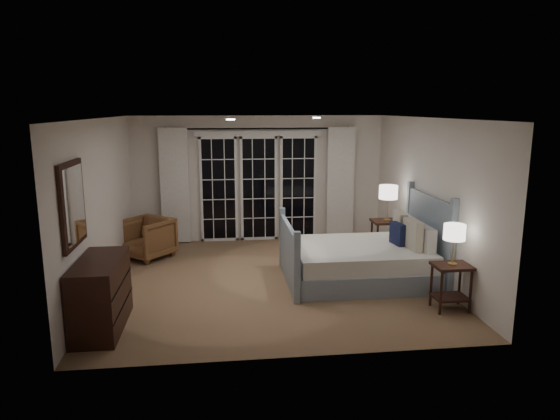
{
  "coord_description": "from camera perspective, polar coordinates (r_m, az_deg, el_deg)",
  "views": [
    {
      "loc": [
        -0.75,
        -7.41,
        2.65
      ],
      "look_at": [
        0.17,
        0.31,
        1.05
      ],
      "focal_mm": 32.0,
      "sensor_mm": 36.0,
      "label": 1
    }
  ],
  "objects": [
    {
      "name": "downlight_a",
      "position": [
        8.16,
        4.21,
        10.47
      ],
      "size": [
        0.12,
        0.12,
        0.01
      ],
      "primitive_type": "cylinder",
      "color": "white",
      "rests_on": "ceiling"
    },
    {
      "name": "mirror",
      "position": [
        6.26,
        -22.59,
        0.59
      ],
      "size": [
        0.05,
        0.85,
        1.0
      ],
      "color": "#321910",
      "rests_on": "wall_left"
    },
    {
      "name": "french_doors",
      "position": [
        10.02,
        -2.44,
        2.65
      ],
      "size": [
        2.5,
        0.04,
        2.2
      ],
      "color": "black",
      "rests_on": "wall_back"
    },
    {
      "name": "downlight_b",
      "position": [
        7.02,
        -5.67,
        10.25
      ],
      "size": [
        0.12,
        0.12,
        0.01
      ],
      "primitive_type": "cylinder",
      "color": "white",
      "rests_on": "ceiling"
    },
    {
      "name": "bed",
      "position": [
        7.9,
        9.45,
        -5.6
      ],
      "size": [
        2.26,
        1.63,
        1.32
      ],
      "color": "gray",
      "rests_on": "floor"
    },
    {
      "name": "nightstand_left",
      "position": [
        7.04,
        18.97,
        -7.58
      ],
      "size": [
        0.48,
        0.38,
        0.63
      ],
      "color": "#321910",
      "rests_on": "floor"
    },
    {
      "name": "ceiling",
      "position": [
        7.45,
        -1.04,
        10.46
      ],
      "size": [
        5.0,
        5.0,
        0.0
      ],
      "primitive_type": "plane",
      "rotation": [
        3.14,
        0.0,
        0.0
      ],
      "color": "silver",
      "rests_on": "wall_back"
    },
    {
      "name": "dresser",
      "position": [
        6.49,
        -19.79,
        -9.07
      ],
      "size": [
        0.52,
        1.22,
        0.87
      ],
      "color": "#321910",
      "rests_on": "floor"
    },
    {
      "name": "armchair",
      "position": [
        9.23,
        -15.01,
        -3.12
      ],
      "size": [
        1.11,
        1.11,
        0.73
      ],
      "primitive_type": "imported",
      "rotation": [
        0.0,
        0.0,
        -0.69
      ],
      "color": "brown",
      "rests_on": "floor"
    },
    {
      "name": "curtain_rod",
      "position": [
        9.85,
        -2.47,
        9.28
      ],
      "size": [
        3.5,
        0.03,
        0.03
      ],
      "primitive_type": "cylinder",
      "rotation": [
        0.0,
        1.57,
        0.0
      ],
      "color": "black",
      "rests_on": "wall_back"
    },
    {
      "name": "curtain_right",
      "position": [
        10.19,
        6.9,
        3.08
      ],
      "size": [
        0.55,
        0.1,
        2.25
      ],
      "primitive_type": "cube",
      "color": "white",
      "rests_on": "curtain_rod"
    },
    {
      "name": "lamp_right",
      "position": [
        8.97,
        12.28,
        1.97
      ],
      "size": [
        0.33,
        0.33,
        0.63
      ],
      "color": "tan",
      "rests_on": "nightstand_right"
    },
    {
      "name": "wall_left",
      "position": [
        7.74,
        -19.74,
        0.51
      ],
      "size": [
        0.02,
        5.0,
        2.5
      ],
      "primitive_type": "cube",
      "color": "silver",
      "rests_on": "floor"
    },
    {
      "name": "lamp_left",
      "position": [
        6.86,
        19.32,
        -2.47
      ],
      "size": [
        0.28,
        0.28,
        0.54
      ],
      "color": "tan",
      "rests_on": "nightstand_left"
    },
    {
      "name": "wall_right",
      "position": [
        8.21,
        16.62,
        1.32
      ],
      "size": [
        0.02,
        5.0,
        2.5
      ],
      "primitive_type": "cube",
      "color": "silver",
      "rests_on": "floor"
    },
    {
      "name": "wall_front",
      "position": [
        5.16,
        1.82,
        -4.13
      ],
      "size": [
        5.0,
        0.02,
        2.5
      ],
      "primitive_type": "cube",
      "color": "silver",
      "rests_on": "floor"
    },
    {
      "name": "curtain_left",
      "position": [
        9.95,
        -11.93,
        2.7
      ],
      "size": [
        0.55,
        0.1,
        2.25
      ],
      "primitive_type": "cube",
      "color": "white",
      "rests_on": "curtain_rod"
    },
    {
      "name": "nightstand_right",
      "position": [
        9.12,
        12.08,
        -2.58
      ],
      "size": [
        0.53,
        0.42,
        0.69
      ],
      "color": "#321910",
      "rests_on": "floor"
    },
    {
      "name": "wall_back",
      "position": [
        10.04,
        -2.46,
        3.59
      ],
      "size": [
        5.0,
        0.02,
        2.5
      ],
      "primitive_type": "cube",
      "color": "silver",
      "rests_on": "floor"
    },
    {
      "name": "floor",
      "position": [
        7.91,
        -0.98,
        -7.96
      ],
      "size": [
        5.0,
        5.0,
        0.0
      ],
      "primitive_type": "plane",
      "color": "olive",
      "rests_on": "ground"
    }
  ]
}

